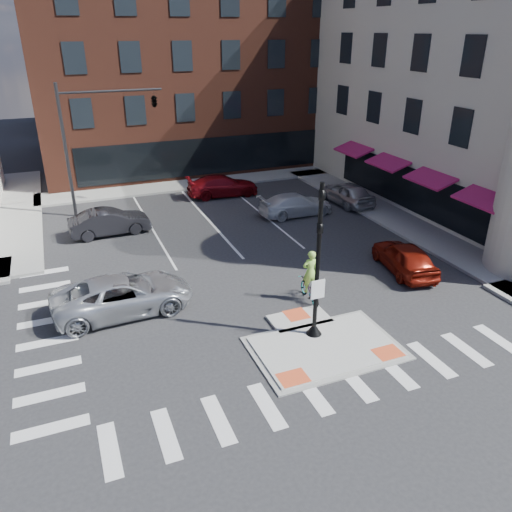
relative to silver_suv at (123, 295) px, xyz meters
name	(u,v)px	position (x,y,z in m)	size (l,w,h in m)	color
ground	(319,342)	(6.43, -5.00, -0.79)	(120.00, 120.00, 0.00)	#28282B
refuge_island	(322,344)	(6.43, -5.26, -0.74)	(5.40, 4.65, 0.13)	gray
sidewalk_e	(395,218)	(17.23, 5.00, -0.72)	(3.00, 24.00, 0.15)	gray
sidewalk_n	(216,181)	(9.43, 17.00, -0.72)	(26.00, 3.00, 0.15)	gray
building_n	(178,66)	(9.43, 26.99, 7.01)	(24.40, 18.40, 15.50)	#55271A
building_far_left	(80,82)	(2.43, 47.00, 4.21)	(10.00, 12.00, 10.00)	slate
building_far_right	(183,68)	(15.43, 49.00, 5.21)	(12.00, 12.00, 12.00)	brown
signal_pole	(317,282)	(6.43, -4.60, 1.56)	(0.60, 0.60, 5.98)	black
mast_arm_signal	(131,111)	(2.95, 13.00, 5.41)	(6.10, 2.24, 8.00)	black
silver_suv	(123,295)	(0.00, 0.00, 0.00)	(2.63, 5.71, 1.59)	silver
red_sedan	(405,257)	(13.13, -1.22, -0.05)	(1.74, 4.34, 1.48)	maroon
white_pickup	(296,204)	(11.84, 8.00, -0.11)	(1.92, 4.71, 1.37)	silver
bg_car_dark	(110,222)	(0.57, 9.05, -0.06)	(1.56, 4.48, 1.47)	#222226
bg_car_silver	(347,193)	(15.93, 8.64, -0.03)	(1.81, 4.50, 1.53)	#BABDC2
bg_car_red	(223,186)	(8.84, 13.50, -0.07)	(2.03, 4.99, 1.45)	maroon
cyclist	(310,284)	(7.54, -2.08, 0.00)	(0.83, 1.95, 2.36)	#3F3F44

